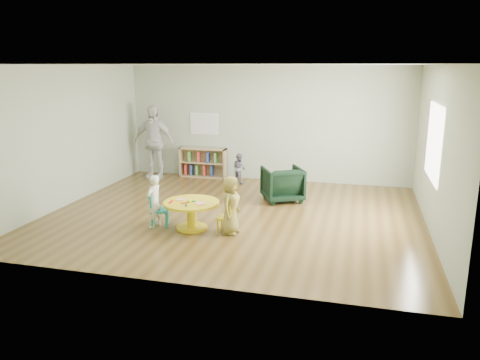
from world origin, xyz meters
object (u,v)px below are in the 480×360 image
Objects in this scene: toddler at (239,168)px; kid_chair_right at (228,217)px; bookshelf at (203,163)px; adult_caretaker at (153,142)px; armchair at (282,184)px; child_left at (154,201)px; activity_table at (192,210)px; child_right at (230,205)px; kid_chair_left at (157,209)px.

kid_chair_right is at bearing 137.92° from toddler.
bookshelf is 0.65× the size of adult_caretaker.
armchair is 2.92m from child_left.
activity_table is 0.68m from child_left.
child_left is (-0.66, -0.08, 0.13)m from activity_table.
armchair is (2.34, -1.67, -0.00)m from bookshelf.
kid_chair_right is 0.51× the size of child_right.
kid_chair_left is at bearing 91.64° from kid_chair_right.
kid_chair_left is 0.73× the size of armchair.
adult_caretaker is (-1.15, -0.43, 0.56)m from bookshelf.
activity_table is at bearing -73.87° from bookshelf.
armchair is 1.09× the size of toddler.
activity_table is at bearing 92.21° from child_right.
kid_chair_left is 2.86m from armchair.
child_right is (1.39, 0.03, 0.03)m from child_left.
child_right reaches higher than activity_table.
child_left reaches higher than activity_table.
adult_caretaker is (-3.49, 1.24, 0.56)m from armchair.
toddler reaches higher than activity_table.
armchair is at bearing 120.93° from kid_chair_left.
adult_caretaker is at bearing 47.30° from child_right.
armchair is at bearing -18.69° from adult_caretaker.
activity_table is 1.04× the size of child_left.
armchair reaches higher than kid_chair_left.
armchair is (1.88, 2.15, 0.05)m from kid_chair_left.
adult_caretaker reaches higher than toddler.
child_right is 3.54m from toddler.
armchair is at bearing 171.48° from toddler.
toddler is at bearing 152.11° from kid_chair_left.
armchair is at bearing -13.16° from kid_chair_right.
kid_chair_right is at bearing -65.24° from bookshelf.
kid_chair_left is (-0.64, -0.02, -0.02)m from activity_table.
kid_chair_left is 0.17m from child_left.
child_right is at bearing -64.70° from bookshelf.
toddler is (0.61, 3.42, 0.05)m from kid_chair_left.
toddler reaches higher than armchair.
child_right reaches higher than bookshelf.
adult_caretaker is (-2.21, -0.03, 0.56)m from toddler.
bookshelf is at bearing 16.01° from toddler.
kid_chair_right is (1.30, -0.01, -0.04)m from kid_chair_left.
bookshelf is 1.20× the size of child_right.
kid_chair_left reaches higher than activity_table.
toddler is (1.06, -0.40, -0.00)m from bookshelf.
kid_chair_left is at bearing -63.74° from adult_caretaker.
toddler reaches higher than kid_chair_left.
child_right reaches higher than kid_chair_right.
child_left is 1.39m from child_right.
child_right is at bearing 49.52° from armchair.
child_left is (-0.02, -0.06, 0.16)m from kid_chair_left.
bookshelf reaches higher than toddler.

